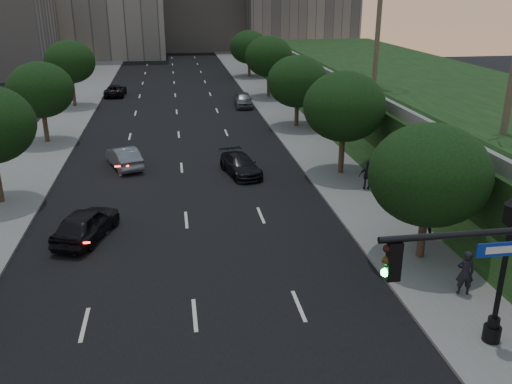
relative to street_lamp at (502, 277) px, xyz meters
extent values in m
cube|color=black|center=(-9.99, 28.30, -2.62)|extent=(16.00, 140.00, 0.02)
cube|color=slate|center=(0.26, 28.30, -2.56)|extent=(4.50, 140.00, 0.15)
cube|color=slate|center=(-20.24, 28.30, -2.56)|extent=(4.50, 140.00, 0.15)
cube|color=black|center=(12.01, 26.30, -0.63)|extent=(18.00, 90.00, 4.00)
cube|color=slate|center=(3.51, 26.30, 1.72)|extent=(0.35, 90.00, 0.70)
cylinder|color=#38281C|center=(0.31, 6.30, -1.20)|extent=(0.36, 0.36, 2.86)
ellipsoid|color=black|center=(0.31, 6.30, 1.40)|extent=(5.20, 5.20, 4.42)
cylinder|color=#38281C|center=(0.31, 18.30, -1.03)|extent=(0.36, 0.36, 3.21)
ellipsoid|color=black|center=(0.31, 18.30, 1.89)|extent=(5.20, 5.20, 4.42)
cylinder|color=#38281C|center=(0.31, 31.30, -1.20)|extent=(0.36, 0.36, 2.86)
ellipsoid|color=black|center=(0.31, 31.30, 1.40)|extent=(5.20, 5.20, 4.42)
cylinder|color=#38281C|center=(0.31, 45.30, -1.03)|extent=(0.36, 0.36, 3.21)
ellipsoid|color=black|center=(0.31, 45.30, 1.89)|extent=(5.20, 5.20, 4.42)
cylinder|color=#38281C|center=(0.31, 60.30, -1.20)|extent=(0.36, 0.36, 2.86)
ellipsoid|color=black|center=(0.31, 60.30, 1.40)|extent=(5.20, 5.20, 4.42)
cylinder|color=#38281C|center=(-20.29, 29.30, -1.14)|extent=(0.36, 0.36, 2.99)
ellipsoid|color=black|center=(-20.29, 29.30, 1.58)|extent=(5.00, 5.00, 4.25)
cylinder|color=#38281C|center=(-20.29, 43.30, -1.01)|extent=(0.36, 0.36, 3.26)
ellipsoid|color=black|center=(-20.29, 43.30, 1.95)|extent=(5.00, 5.00, 4.25)
cylinder|color=black|center=(-3.36, -3.97, 3.67)|extent=(5.40, 0.16, 0.16)
cube|color=black|center=(-5.66, -3.97, 3.12)|extent=(0.32, 0.22, 0.95)
sphere|color=black|center=(-5.84, -3.97, 3.45)|extent=(0.20, 0.20, 0.20)
sphere|color=#3F2B0A|center=(-5.84, -3.97, 3.15)|extent=(0.20, 0.20, 0.20)
sphere|color=#19F24C|center=(-5.84, -3.97, 2.85)|extent=(0.20, 0.20, 0.20)
cube|color=#0D2EA9|center=(-2.96, -3.97, 3.22)|extent=(1.40, 0.05, 0.35)
cylinder|color=black|center=(0.00, 0.00, -2.28)|extent=(0.60, 0.60, 0.70)
cylinder|color=black|center=(0.00, 0.00, -1.78)|extent=(0.40, 0.40, 0.40)
cylinder|color=black|center=(0.00, 0.00, 0.17)|extent=(0.18, 0.18, 3.60)
imported|color=black|center=(-14.85, 10.84, -1.85)|extent=(3.21, 4.93, 1.56)
imported|color=slate|center=(-13.82, 22.06, -1.91)|extent=(2.87, 4.65, 1.45)
imported|color=black|center=(-16.67, 49.08, -1.99)|extent=(2.30, 4.69, 1.28)
imported|color=black|center=(-6.18, 19.34, -1.98)|extent=(2.75, 4.77, 1.30)
imported|color=#53575A|center=(-3.12, 40.81, -1.90)|extent=(1.92, 4.40, 1.48)
imported|color=black|center=(0.57, 2.98, -1.54)|extent=(0.77, 0.60, 1.88)
imported|color=black|center=(1.39, 8.11, -1.65)|extent=(1.00, 0.91, 1.67)
imported|color=black|center=(0.92, 14.97, -1.61)|extent=(1.08, 0.60, 1.74)
camera|label=1|loc=(-10.40, -14.19, 8.87)|focal=38.00mm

